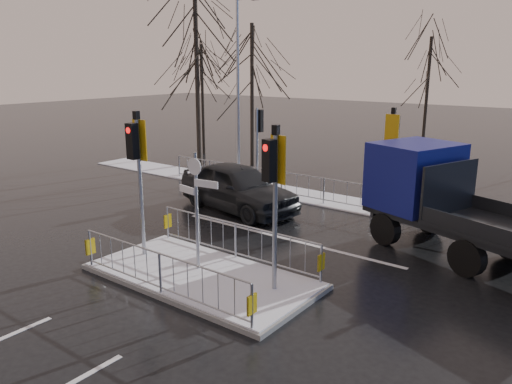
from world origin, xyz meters
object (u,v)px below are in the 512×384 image
Objects in this scene: traffic_island at (201,264)px; car_far_lane at (238,187)px; street_lamp_left at (239,83)px; flatbed_truck at (440,196)px.

traffic_island is 6.25m from car_far_lane.
car_far_lane is at bearing -51.76° from street_lamp_left.
street_lamp_left is at bearing 124.07° from traffic_island.
car_far_lane is 0.63× the size of street_lamp_left.
traffic_island is 0.86× the size of flatbed_truck.
flatbed_truck is at bearing -75.53° from car_far_lane.
flatbed_truck is 0.85× the size of street_lamp_left.
street_lamp_left reaches higher than car_far_lane.
flatbed_truck is 11.46m from street_lamp_left.
traffic_island is 0.73× the size of street_lamp_left.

